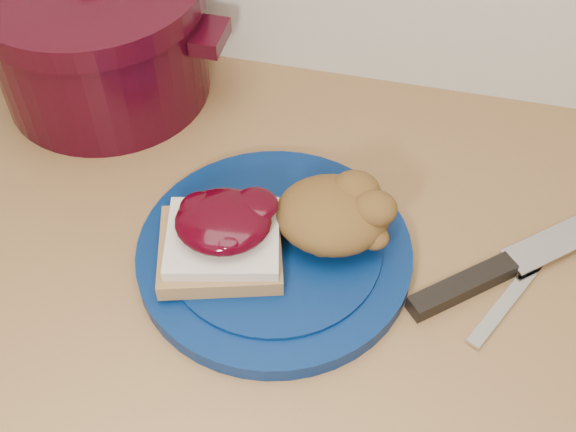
% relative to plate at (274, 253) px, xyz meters
% --- Properties ---
extents(base_cabinet, '(4.00, 0.60, 0.86)m').
position_rel_plate_xyz_m(base_cabinet, '(0.03, 0.03, -0.48)').
color(base_cabinet, beige).
rests_on(base_cabinet, floor).
extents(plate, '(0.34, 0.34, 0.02)m').
position_rel_plate_xyz_m(plate, '(0.00, 0.00, 0.00)').
color(plate, '#051C4B').
rests_on(plate, wood_countertop).
extents(sandwich, '(0.15, 0.14, 0.06)m').
position_rel_plate_xyz_m(sandwich, '(-0.05, -0.02, 0.04)').
color(sandwich, olive).
rests_on(sandwich, plate).
extents(stuffing_mound, '(0.13, 0.12, 0.06)m').
position_rel_plate_xyz_m(stuffing_mound, '(0.05, 0.03, 0.04)').
color(stuffing_mound, brown).
rests_on(stuffing_mound, plate).
extents(chef_knife, '(0.27, 0.24, 0.02)m').
position_rel_plate_xyz_m(chef_knife, '(0.23, 0.03, -0.00)').
color(chef_knife, black).
rests_on(chef_knife, wood_countertop).
extents(butter_knife, '(0.10, 0.18, 0.00)m').
position_rel_plate_xyz_m(butter_knife, '(0.26, 0.02, -0.01)').
color(butter_knife, silver).
rests_on(butter_knife, wood_countertop).
extents(dutch_oven, '(0.33, 0.28, 0.18)m').
position_rel_plate_xyz_m(dutch_oven, '(-0.28, 0.22, 0.07)').
color(dutch_oven, black).
rests_on(dutch_oven, wood_countertop).
extents(pepper_grinder, '(0.06, 0.06, 0.12)m').
position_rel_plate_xyz_m(pepper_grinder, '(-0.31, 0.24, 0.05)').
color(pepper_grinder, black).
rests_on(pepper_grinder, wood_countertop).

